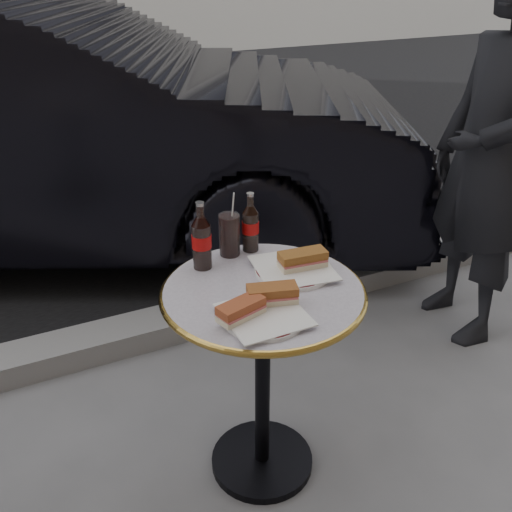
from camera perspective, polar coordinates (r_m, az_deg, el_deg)
name	(u,v)px	position (r m, az deg, el deg)	size (l,w,h in m)	color
ground	(262,463)	(2.18, 0.60, -19.96)	(80.00, 80.00, 0.00)	slate
asphalt_road	(55,126)	(6.55, -19.47, 12.15)	(40.00, 8.00, 0.00)	black
curb	(180,322)	(2.79, -7.60, -6.58)	(40.00, 0.20, 0.12)	gray
bistro_table	(263,384)	(1.93, 0.66, -12.65)	(0.62, 0.62, 0.73)	#BAB2C4
plate_left	(264,317)	(1.57, 0.82, -6.11)	(0.23, 0.23, 0.01)	silver
plate_right	(293,270)	(1.80, 3.74, -1.42)	(0.25, 0.25, 0.01)	white
sandwich_left_a	(241,311)	(1.55, -1.52, -5.48)	(0.14, 0.06, 0.05)	#9E4828
sandwich_left_b	(272,295)	(1.61, 1.64, -3.92)	(0.14, 0.07, 0.05)	brown
sandwich_right	(303,260)	(1.79, 4.68, -0.42)	(0.15, 0.07, 0.05)	brown
cola_bottle_left	(201,236)	(1.78, -5.49, 2.05)	(0.06, 0.06, 0.23)	black
cola_bottle_right	(250,222)	(1.89, -0.56, 3.42)	(0.06, 0.06, 0.21)	black
cola_glass	(229,235)	(1.87, -2.67, 2.14)	(0.07, 0.07, 0.14)	black
parked_car	(30,124)	(3.64, -21.69, 12.20)	(4.54, 1.58, 1.49)	black
pedestrian	(489,159)	(2.66, 22.30, 8.93)	(0.61, 0.40, 1.68)	black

